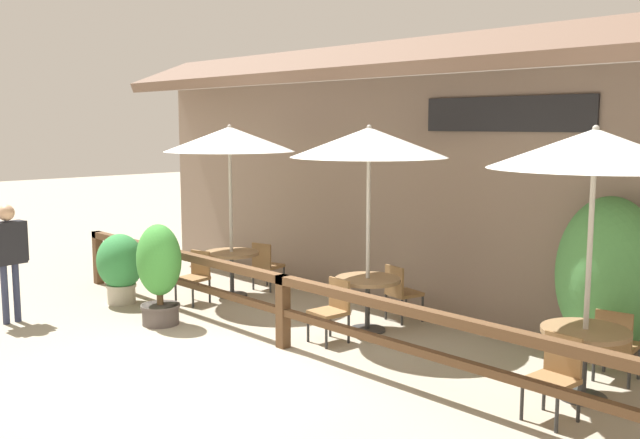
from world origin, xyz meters
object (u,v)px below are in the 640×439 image
object	(u,v)px
chair_middle_streetside	(332,308)
potted_plant_small_flowering	(159,269)
chair_near_wallside	(266,264)
chair_far_wallside	(616,342)
chair_middle_wallside	(401,290)
chair_near_streetside	(195,275)
dining_table_near	(232,261)
patio_umbrella_middle	(369,143)
patio_umbrella_far	(595,149)
dining_table_far	(585,343)
chair_far_streetside	(555,374)
pedestrian	(8,247)
dining_table_middle	(368,289)
potted_plant_corner_fern	(608,276)
potted_plant_tall_tropical	(120,265)
patio_umbrella_near	(230,139)

from	to	relation	value
chair_middle_streetside	potted_plant_small_flowering	bearing A→B (deg)	-147.39
chair_near_wallside	chair_middle_streetside	bearing A→B (deg)	144.86
chair_far_wallside	chair_middle_streetside	bearing A→B (deg)	13.29
chair_middle_wallside	chair_far_wallside	xyz separation A→B (m)	(3.25, -0.16, 0.00)
chair_middle_wallside	chair_far_wallside	size ratio (longest dim) A/B	1.00
chair_near_wallside	chair_near_streetside	bearing A→B (deg)	74.88
dining_table_near	chair_near_wallside	bearing A→B (deg)	86.26
patio_umbrella_middle	chair_middle_streetside	xyz separation A→B (m)	(0.02, -0.71, -2.15)
patio_umbrella_far	dining_table_far	world-z (taller)	patio_umbrella_far
chair_far_streetside	pedestrian	bearing A→B (deg)	-156.65
patio_umbrella_middle	chair_middle_streetside	bearing A→B (deg)	-88.45
dining_table_far	potted_plant_small_flowering	xyz separation A→B (m)	(-5.51, -1.75, 0.21)
patio_umbrella_far	chair_far_streetside	size ratio (longest dim) A/B	3.43
patio_umbrella_far	chair_far_streetside	distance (m)	2.27
dining_table_near	dining_table_far	bearing A→B (deg)	-0.19
dining_table_middle	dining_table_far	distance (m)	3.24
chair_near_streetside	chair_middle_wallside	world-z (taller)	same
dining_table_middle	chair_far_streetside	world-z (taller)	chair_far_streetside
patio_umbrella_middle	chair_middle_wallside	distance (m)	2.27
patio_umbrella_far	potted_plant_corner_fern	size ratio (longest dim) A/B	1.41
chair_near_streetside	potted_plant_corner_fern	bearing A→B (deg)	7.07
dining_table_near	patio_umbrella_far	xyz separation A→B (m)	(6.18, -0.02, 2.01)
potted_plant_small_flowering	chair_near_wallside	bearing A→B (deg)	104.25
chair_near_wallside	dining_table_near	bearing A→B (deg)	74.38
chair_far_streetside	patio_umbrella_middle	bearing A→B (deg)	168.47
pedestrian	chair_middle_wallside	bearing A→B (deg)	131.10
chair_far_streetside	potted_plant_small_flowering	size ratio (longest dim) A/B	0.57
potted_plant_tall_tropical	dining_table_near	bearing A→B (deg)	62.72
chair_middle_wallside	dining_table_far	size ratio (longest dim) A/B	0.91
chair_near_wallside	patio_umbrella_middle	xyz separation A→B (m)	(2.90, -0.55, 2.15)
potted_plant_tall_tropical	potted_plant_small_flowering	bearing A→B (deg)	-6.89
patio_umbrella_middle	potted_plant_corner_fern	xyz separation A→B (m)	(2.85, 1.16, -1.56)
chair_far_wallside	pedestrian	world-z (taller)	pedestrian
patio_umbrella_middle	chair_far_streetside	distance (m)	4.04
chair_middle_streetside	dining_table_near	bearing A→B (deg)	174.04
patio_umbrella_near	patio_umbrella_far	world-z (taller)	same
patio_umbrella_middle	chair_far_wallside	bearing A→B (deg)	9.51
potted_plant_small_flowering	pedestrian	world-z (taller)	pedestrian
patio_umbrella_middle	patio_umbrella_far	world-z (taller)	same
chair_near_wallside	dining_table_far	distance (m)	6.18
chair_near_streetside	potted_plant_small_flowering	distance (m)	1.33
chair_near_wallside	chair_middle_wallside	bearing A→B (deg)	171.28
patio_umbrella_far	potted_plant_tall_tropical	bearing A→B (deg)	-167.37
dining_table_middle	patio_umbrella_middle	bearing A→B (deg)	180.00
potted_plant_small_flowering	pedestrian	size ratio (longest dim) A/B	0.84
chair_far_streetside	potted_plant_tall_tropical	bearing A→B (deg)	-169.54
potted_plant_tall_tropical	dining_table_far	bearing A→B (deg)	12.63
dining_table_near	dining_table_far	xyz separation A→B (m)	(6.18, -0.02, 0.00)
chair_near_streetside	potted_plant_small_flowering	size ratio (longest dim) A/B	0.57
patio_umbrella_near	dining_table_far	world-z (taller)	patio_umbrella_near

